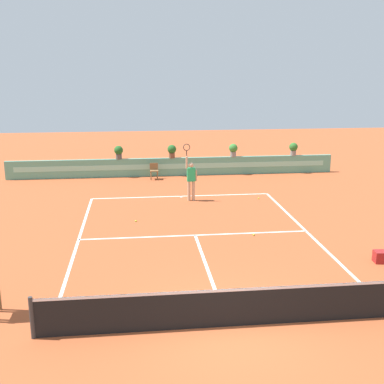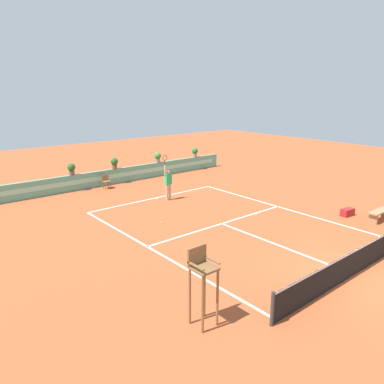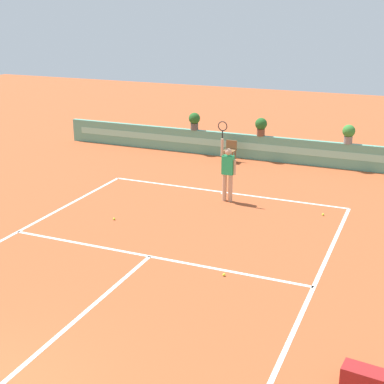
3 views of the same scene
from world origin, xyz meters
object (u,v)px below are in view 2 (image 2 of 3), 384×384
at_px(ball_kid_chair, 106,181).
at_px(tennis_ball_near_baseline, 210,191).
at_px(tennis_ball_mid_court, 256,215).
at_px(umpire_chair, 202,277).
at_px(potted_plant_right, 158,157).
at_px(tennis_ball_by_sideline, 162,223).
at_px(potted_plant_centre, 114,163).
at_px(gear_bag, 347,212).
at_px(potted_plant_far_right, 195,152).
at_px(bench_courtside, 380,213).
at_px(potted_plant_left, 71,168).
at_px(tennis_player, 168,182).

xyz_separation_m(ball_kid_chair, tennis_ball_near_baseline, (4.58, -4.67, -0.44)).
xyz_separation_m(ball_kid_chair, tennis_ball_mid_court, (3.18, -9.53, -0.44)).
bearing_deg(ball_kid_chair, tennis_ball_near_baseline, -45.58).
relative_size(umpire_chair, potted_plant_right, 2.96).
bearing_deg(tennis_ball_by_sideline, potted_plant_centre, 76.04).
height_order(ball_kid_chair, tennis_ball_by_sideline, ball_kid_chair).
relative_size(gear_bag, tennis_ball_by_sideline, 10.29).
bearing_deg(tennis_ball_near_baseline, potted_plant_right, 91.42).
height_order(tennis_ball_near_baseline, tennis_ball_mid_court, same).
height_order(tennis_ball_mid_court, potted_plant_far_right, potted_plant_far_right).
xyz_separation_m(tennis_ball_by_sideline, potted_plant_far_right, (8.90, 8.16, 1.38)).
xyz_separation_m(bench_courtside, tennis_ball_near_baseline, (-2.56, 9.06, -0.34)).
bearing_deg(ball_kid_chair, potted_plant_right, 9.35).
distance_m(umpire_chair, potted_plant_right, 17.64).
distance_m(tennis_ball_mid_court, potted_plant_centre, 10.58).
bearing_deg(potted_plant_left, tennis_ball_by_sideline, -83.96).
relative_size(ball_kid_chair, potted_plant_right, 1.17).
distance_m(tennis_player, potted_plant_left, 6.26).
height_order(bench_courtside, potted_plant_right, potted_plant_right).
distance_m(tennis_ball_mid_court, potted_plant_far_right, 11.38).
bearing_deg(potted_plant_far_right, gear_bag, -95.44).
xyz_separation_m(tennis_ball_mid_court, potted_plant_left, (-5.05, 10.26, 1.38)).
xyz_separation_m(ball_kid_chair, bench_courtside, (7.14, -13.73, -0.10)).
xyz_separation_m(tennis_player, tennis_ball_by_sideline, (-2.49, -2.88, -1.02)).
bearing_deg(potted_plant_left, potted_plant_right, 0.00).
height_order(tennis_player, tennis_ball_near_baseline, tennis_player).
xyz_separation_m(umpire_chair, potted_plant_left, (2.77, 15.13, 0.07)).
bearing_deg(potted_plant_right, tennis_ball_mid_court, -97.01).
relative_size(bench_courtside, tennis_player, 0.62).
height_order(tennis_ball_mid_court, potted_plant_left, potted_plant_left).
xyz_separation_m(gear_bag, potted_plant_centre, (-5.62, 13.13, 1.23)).
distance_m(umpire_chair, potted_plant_left, 15.38).
height_order(tennis_player, potted_plant_far_right, tennis_player).
height_order(gear_bag, tennis_ball_by_sideline, gear_bag).
height_order(ball_kid_chair, potted_plant_left, potted_plant_left).
distance_m(gear_bag, potted_plant_right, 13.37).
xyz_separation_m(bench_courtside, potted_plant_far_right, (0.76, 14.46, 1.04)).
xyz_separation_m(tennis_ball_near_baseline, potted_plant_far_right, (3.32, 5.40, 1.38)).
bearing_deg(gear_bag, umpire_chair, -169.98).
bearing_deg(potted_plant_right, potted_plant_far_right, 0.00).
distance_m(bench_courtside, tennis_ball_mid_court, 5.77).
xyz_separation_m(ball_kid_chair, tennis_player, (1.48, -4.55, 0.57)).
xyz_separation_m(potted_plant_far_right, potted_plant_centre, (-6.87, 0.00, 0.00)).
xyz_separation_m(tennis_ball_near_baseline, potted_plant_right, (-0.13, 5.40, 1.38)).
height_order(bench_courtside, potted_plant_far_right, potted_plant_far_right).
xyz_separation_m(tennis_ball_near_baseline, potted_plant_left, (-6.45, 5.40, 1.38)).
relative_size(tennis_player, tennis_ball_mid_court, 38.01).
distance_m(tennis_ball_mid_court, potted_plant_left, 11.52).
bearing_deg(tennis_ball_mid_court, potted_plant_left, 116.20).
distance_m(bench_courtside, potted_plant_left, 17.07).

